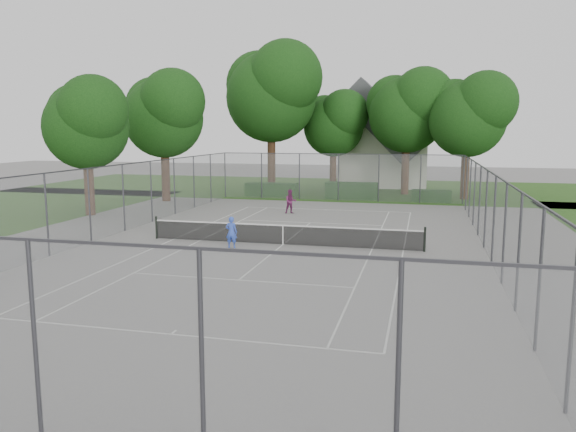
% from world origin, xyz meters
% --- Properties ---
extents(ground, '(120.00, 120.00, 0.00)m').
position_xyz_m(ground, '(0.00, 0.00, 0.00)').
color(ground, slate).
rests_on(ground, ground).
extents(grass_far, '(60.00, 20.00, 0.00)m').
position_xyz_m(grass_far, '(0.00, 26.00, 0.00)').
color(grass_far, '#254C15').
rests_on(grass_far, ground).
extents(court_markings, '(11.03, 23.83, 0.01)m').
position_xyz_m(court_markings, '(0.00, 0.00, 0.01)').
color(court_markings, silver).
rests_on(court_markings, ground).
extents(tennis_net, '(12.87, 0.10, 1.10)m').
position_xyz_m(tennis_net, '(0.00, 0.00, 0.51)').
color(tennis_net, black).
rests_on(tennis_net, ground).
extents(perimeter_fence, '(18.08, 34.08, 3.52)m').
position_xyz_m(perimeter_fence, '(0.00, 0.00, 1.81)').
color(perimeter_fence, '#38383D').
rests_on(perimeter_fence, ground).
extents(tree_far_left, '(8.74, 7.98, 12.57)m').
position_xyz_m(tree_far_left, '(-6.42, 21.75, 8.64)').
color(tree_far_left, '#3B2215').
rests_on(tree_far_left, ground).
extents(tree_far_midleft, '(6.09, 5.56, 8.75)m').
position_xyz_m(tree_far_midleft, '(-1.58, 24.71, 6.01)').
color(tree_far_midleft, '#3B2215').
rests_on(tree_far_midleft, ground).
extents(tree_far_midright, '(7.11, 6.49, 10.22)m').
position_xyz_m(tree_far_midright, '(4.81, 22.44, 7.02)').
color(tree_far_midright, '#3B2215').
rests_on(tree_far_midright, ground).
extents(tree_far_right, '(6.67, 6.09, 9.58)m').
position_xyz_m(tree_far_right, '(9.37, 20.13, 6.58)').
color(tree_far_right, '#3B2215').
rests_on(tree_far_right, ground).
extents(tree_side_back, '(6.70, 6.12, 9.63)m').
position_xyz_m(tree_side_back, '(-12.43, 13.69, 6.62)').
color(tree_side_back, '#3B2215').
rests_on(tree_side_back, ground).
extents(tree_side_front, '(5.94, 5.42, 8.54)m').
position_xyz_m(tree_side_front, '(-13.96, 6.12, 5.86)').
color(tree_side_front, '#3B2215').
rests_on(tree_side_front, ground).
extents(hedge_left, '(4.17, 1.25, 1.04)m').
position_xyz_m(hedge_left, '(-5.68, 18.69, 0.52)').
color(hedge_left, '#1A4114').
rests_on(hedge_left, ground).
extents(hedge_mid, '(4.02, 1.15, 1.26)m').
position_xyz_m(hedge_mid, '(0.82, 18.41, 0.63)').
color(hedge_mid, '#1A4114').
rests_on(hedge_mid, ground).
extents(hedge_right, '(2.87, 1.05, 0.86)m').
position_xyz_m(hedge_right, '(6.82, 18.01, 0.43)').
color(hedge_right, '#1A4114').
rests_on(hedge_right, ground).
extents(house, '(7.97, 6.18, 9.92)m').
position_xyz_m(house, '(2.49, 29.17, 3.99)').
color(house, silver).
rests_on(house, ground).
extents(girl_player, '(0.55, 0.38, 1.43)m').
position_xyz_m(girl_player, '(-2.09, -1.20, 0.72)').
color(girl_player, blue).
rests_on(girl_player, ground).
extents(woman_player, '(0.92, 0.84, 1.53)m').
position_xyz_m(woman_player, '(-1.94, 9.67, 0.76)').
color(woman_player, '#6C2454').
rests_on(woman_player, ground).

